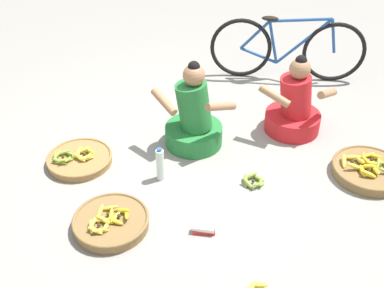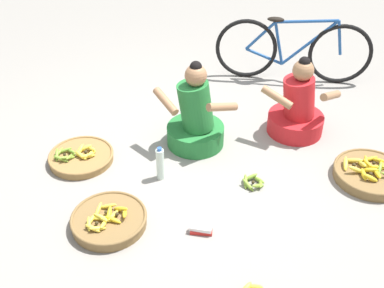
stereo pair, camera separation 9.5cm
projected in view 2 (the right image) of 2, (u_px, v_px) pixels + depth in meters
ground_plane at (196, 163)px, 4.03m from camera, size 10.00×10.00×0.00m
vendor_woman_front at (196, 119)px, 4.12m from camera, size 0.76×0.52×0.82m
vendor_woman_behind at (297, 109)px, 4.29m from camera, size 0.73×0.52×0.77m
bicycle_leaning at (292, 50)px, 5.08m from camera, size 1.70×0.10×0.73m
banana_basket_mid_right at (109, 220)px, 3.40m from camera, size 0.56×0.56×0.14m
banana_basket_near_vendor at (81, 157)px, 4.04m from camera, size 0.56×0.56×0.14m
banana_basket_back_center at (371, 173)px, 3.83m from camera, size 0.61×0.61×0.17m
loose_bananas_front_right at (253, 182)px, 3.78m from camera, size 0.21×0.21×0.08m
water_bottle at (160, 164)px, 3.79m from camera, size 0.07×0.07×0.31m
packet_carton_stack at (201, 230)px, 3.35m from camera, size 0.17×0.06×0.06m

